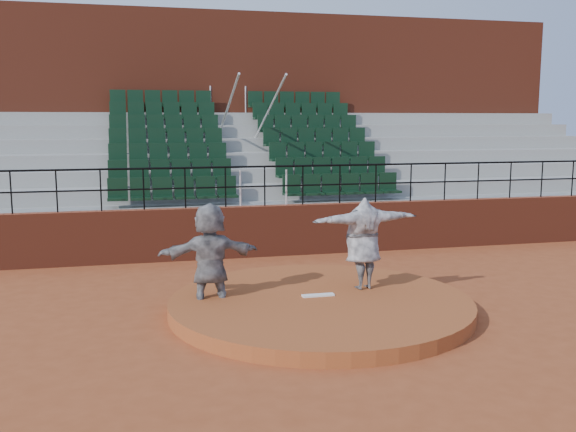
% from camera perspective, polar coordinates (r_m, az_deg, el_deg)
% --- Properties ---
extents(ground, '(90.00, 90.00, 0.00)m').
position_cam_1_polar(ground, '(11.85, 2.89, -8.47)').
color(ground, brown).
rests_on(ground, ground).
extents(pitchers_mound, '(5.50, 5.50, 0.25)m').
position_cam_1_polar(pitchers_mound, '(11.81, 2.89, -7.89)').
color(pitchers_mound, '#984822').
rests_on(pitchers_mound, ground).
extents(pitching_rubber, '(0.60, 0.15, 0.03)m').
position_cam_1_polar(pitching_rubber, '(11.91, 2.69, -7.05)').
color(pitching_rubber, white).
rests_on(pitching_rubber, pitchers_mound).
extents(boundary_wall, '(24.00, 0.30, 1.30)m').
position_cam_1_polar(boundary_wall, '(16.43, -2.06, -1.33)').
color(boundary_wall, maroon).
rests_on(boundary_wall, ground).
extents(wall_railing, '(24.04, 0.05, 1.03)m').
position_cam_1_polar(wall_railing, '(16.25, -2.09, 3.47)').
color(wall_railing, black).
rests_on(wall_railing, boundary_wall).
extents(seating_deck, '(24.00, 5.97, 4.63)m').
position_cam_1_polar(seating_deck, '(19.87, -4.20, 2.68)').
color(seating_deck, gray).
rests_on(seating_deck, ground).
extents(press_box_facade, '(24.00, 3.00, 7.10)m').
position_cam_1_polar(press_box_facade, '(23.68, -5.85, 8.71)').
color(press_box_facade, maroon).
rests_on(press_box_facade, ground).
extents(pitcher, '(2.23, 0.85, 1.77)m').
position_cam_1_polar(pitcher, '(12.33, 6.70, -2.41)').
color(pitcher, black).
rests_on(pitcher, pitchers_mound).
extents(fielder, '(1.88, 0.68, 1.99)m').
position_cam_1_polar(fielder, '(11.73, -6.95, -3.66)').
color(fielder, black).
rests_on(fielder, ground).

